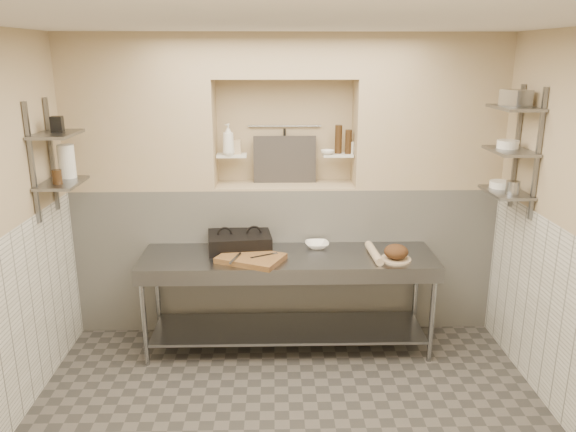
{
  "coord_description": "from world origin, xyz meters",
  "views": [
    {
      "loc": [
        -0.1,
        -3.47,
        2.62
      ],
      "look_at": [
        0.01,
        0.9,
        1.35
      ],
      "focal_mm": 35.0,
      "sensor_mm": 36.0,
      "label": 1
    }
  ],
  "objects_px": {
    "panini_press": "(240,242)",
    "bottle_soap": "(228,139)",
    "cutting_board": "(251,258)",
    "rolling_pin": "(374,253)",
    "bread_loaf": "(396,252)",
    "mixing_bowl": "(317,245)",
    "bowl_alcove": "(328,152)",
    "prep_table": "(288,283)",
    "jug_left": "(67,161)"
  },
  "relations": [
    {
      "from": "panini_press",
      "to": "bottle_soap",
      "type": "bearing_deg",
      "value": 100.02
    },
    {
      "from": "cutting_board",
      "to": "rolling_pin",
      "type": "xyz_separation_m",
      "value": [
        1.08,
        0.07,
        0.01
      ]
    },
    {
      "from": "bread_loaf",
      "to": "cutting_board",
      "type": "bearing_deg",
      "value": 179.48
    },
    {
      "from": "panini_press",
      "to": "bread_loaf",
      "type": "height_order",
      "value": "panini_press"
    },
    {
      "from": "panini_press",
      "to": "mixing_bowl",
      "type": "height_order",
      "value": "panini_press"
    },
    {
      "from": "bread_loaf",
      "to": "bowl_alcove",
      "type": "bearing_deg",
      "value": 129.87
    },
    {
      "from": "cutting_board",
      "to": "rolling_pin",
      "type": "relative_size",
      "value": 1.14
    },
    {
      "from": "prep_table",
      "to": "rolling_pin",
      "type": "xyz_separation_m",
      "value": [
        0.75,
        -0.04,
        0.29
      ]
    },
    {
      "from": "mixing_bowl",
      "to": "jug_left",
      "type": "relative_size",
      "value": 0.78
    },
    {
      "from": "cutting_board",
      "to": "mixing_bowl",
      "type": "relative_size",
      "value": 2.42
    },
    {
      "from": "panini_press",
      "to": "bottle_soap",
      "type": "relative_size",
      "value": 2.09
    },
    {
      "from": "prep_table",
      "to": "bottle_soap",
      "type": "distance_m",
      "value": 1.43
    },
    {
      "from": "jug_left",
      "to": "cutting_board",
      "type": "bearing_deg",
      "value": -5.15
    },
    {
      "from": "cutting_board",
      "to": "mixing_bowl",
      "type": "bearing_deg",
      "value": 28.86
    },
    {
      "from": "prep_table",
      "to": "mixing_bowl",
      "type": "bearing_deg",
      "value": 38.13
    },
    {
      "from": "rolling_pin",
      "to": "bottle_soap",
      "type": "bearing_deg",
      "value": 156.64
    },
    {
      "from": "rolling_pin",
      "to": "panini_press",
      "type": "bearing_deg",
      "value": 169.63
    },
    {
      "from": "cutting_board",
      "to": "bowl_alcove",
      "type": "xyz_separation_m",
      "value": [
        0.7,
        0.64,
        0.81
      ]
    },
    {
      "from": "mixing_bowl",
      "to": "bowl_alcove",
      "type": "relative_size",
      "value": 1.7
    },
    {
      "from": "panini_press",
      "to": "cutting_board",
      "type": "bearing_deg",
      "value": -75.57
    },
    {
      "from": "rolling_pin",
      "to": "bowl_alcove",
      "type": "distance_m",
      "value": 1.05
    },
    {
      "from": "rolling_pin",
      "to": "jug_left",
      "type": "distance_m",
      "value": 2.74
    },
    {
      "from": "mixing_bowl",
      "to": "rolling_pin",
      "type": "relative_size",
      "value": 0.47
    },
    {
      "from": "panini_press",
      "to": "mixing_bowl",
      "type": "relative_size",
      "value": 2.76
    },
    {
      "from": "panini_press",
      "to": "bottle_soap",
      "type": "xyz_separation_m",
      "value": [
        -0.1,
        0.34,
        0.88
      ]
    },
    {
      "from": "mixing_bowl",
      "to": "bottle_soap",
      "type": "height_order",
      "value": "bottle_soap"
    },
    {
      "from": "rolling_pin",
      "to": "bowl_alcove",
      "type": "relative_size",
      "value": 3.61
    },
    {
      "from": "bottle_soap",
      "to": "jug_left",
      "type": "distance_m",
      "value": 1.41
    },
    {
      "from": "rolling_pin",
      "to": "bottle_soap",
      "type": "height_order",
      "value": "bottle_soap"
    },
    {
      "from": "bowl_alcove",
      "to": "prep_table",
      "type": "bearing_deg",
      "value": -125.77
    },
    {
      "from": "bread_loaf",
      "to": "jug_left",
      "type": "xyz_separation_m",
      "value": [
        -2.78,
        0.15,
        0.77
      ]
    },
    {
      "from": "panini_press",
      "to": "mixing_bowl",
      "type": "xyz_separation_m",
      "value": [
        0.71,
        0.04,
        -0.05
      ]
    },
    {
      "from": "panini_press",
      "to": "bowl_alcove",
      "type": "bearing_deg",
      "value": 16.54
    },
    {
      "from": "mixing_bowl",
      "to": "bread_loaf",
      "type": "relative_size",
      "value": 1.05
    },
    {
      "from": "rolling_pin",
      "to": "bread_loaf",
      "type": "xyz_separation_m",
      "value": [
        0.17,
        -0.09,
        0.04
      ]
    },
    {
      "from": "prep_table",
      "to": "bowl_alcove",
      "type": "bearing_deg",
      "value": 54.23
    },
    {
      "from": "panini_press",
      "to": "bowl_alcove",
      "type": "distance_m",
      "value": 1.17
    },
    {
      "from": "prep_table",
      "to": "bowl_alcove",
      "type": "distance_m",
      "value": 1.27
    },
    {
      "from": "panini_press",
      "to": "rolling_pin",
      "type": "distance_m",
      "value": 1.21
    },
    {
      "from": "mixing_bowl",
      "to": "jug_left",
      "type": "bearing_deg",
      "value": -174.91
    },
    {
      "from": "prep_table",
      "to": "bread_loaf",
      "type": "xyz_separation_m",
      "value": [
        0.93,
        -0.13,
        0.34
      ]
    },
    {
      "from": "bread_loaf",
      "to": "prep_table",
      "type": "bearing_deg",
      "value": 172.24
    },
    {
      "from": "panini_press",
      "to": "prep_table",
      "type": "bearing_deg",
      "value": -28.79
    },
    {
      "from": "bottle_soap",
      "to": "mixing_bowl",
      "type": "bearing_deg",
      "value": -20.66
    },
    {
      "from": "prep_table",
      "to": "mixing_bowl",
      "type": "xyz_separation_m",
      "value": [
        0.27,
        0.21,
        0.28
      ]
    },
    {
      "from": "jug_left",
      "to": "panini_press",
      "type": "bearing_deg",
      "value": 6.2
    },
    {
      "from": "bowl_alcove",
      "to": "panini_press",
      "type": "bearing_deg",
      "value": -156.74
    },
    {
      "from": "cutting_board",
      "to": "bottle_soap",
      "type": "xyz_separation_m",
      "value": [
        -0.22,
        0.63,
        0.93
      ]
    },
    {
      "from": "cutting_board",
      "to": "jug_left",
      "type": "height_order",
      "value": "jug_left"
    },
    {
      "from": "bowl_alcove",
      "to": "mixing_bowl",
      "type": "bearing_deg",
      "value": -109.23
    }
  ]
}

